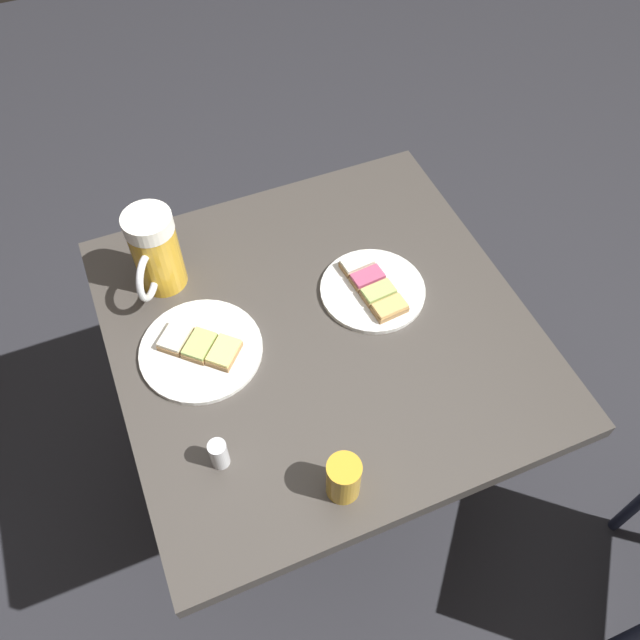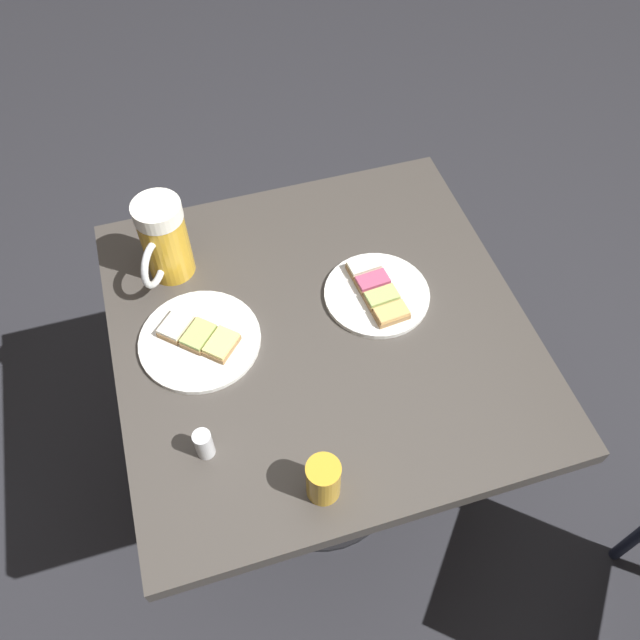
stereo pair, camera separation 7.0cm
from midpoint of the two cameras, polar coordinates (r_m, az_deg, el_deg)
name	(u,v)px [view 2 (the right image)]	position (r m, az deg, el deg)	size (l,w,h in m)	color
ground_plane	(320,474)	(1.89, 1.09, -13.48)	(6.00, 6.00, 0.00)	#28282D
cafe_table	(320,366)	(1.37, 1.47, -4.18)	(0.79, 0.79, 0.73)	black
plate_near	(377,293)	(1.29, 6.62, 2.34)	(0.21, 0.21, 0.03)	white
plate_far	(200,339)	(1.23, -9.00, -1.74)	(0.23, 0.23, 0.03)	white
beer_mug	(164,241)	(1.29, -12.14, 6.83)	(0.14, 0.11, 0.18)	gold
beer_glass_small	(323,480)	(1.05, 2.26, -14.01)	(0.06, 0.06, 0.09)	gold
salt_shaker	(204,444)	(1.10, -8.41, -10.88)	(0.03, 0.03, 0.06)	silver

